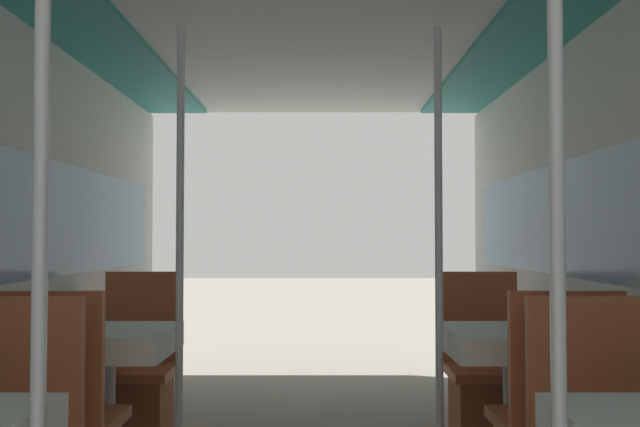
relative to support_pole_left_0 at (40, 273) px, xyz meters
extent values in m
cube|color=#B25633|center=(-0.36, 0.75, -0.38)|extent=(0.44, 0.04, 0.53)
cylinder|color=silver|center=(0.00, 0.00, 0.00)|extent=(0.04, 0.04, 2.25)
cylinder|color=#B7B7BC|center=(-0.36, 1.74, -0.75)|extent=(0.11, 0.11, 0.73)
cube|color=#B2B2B7|center=(-0.36, 1.74, -0.37)|extent=(0.61, 0.61, 0.02)
cube|color=white|center=(-0.36, 1.74, -0.42)|extent=(0.65, 0.65, 0.12)
cube|color=#B25633|center=(-0.36, 1.19, -0.67)|extent=(0.44, 0.44, 0.05)
cube|color=#B25633|center=(-0.36, 0.99, -0.38)|extent=(0.44, 0.04, 0.53)
cube|color=brown|center=(-0.36, 2.29, -0.91)|extent=(0.38, 0.38, 0.43)
cube|color=#B25633|center=(-0.36, 2.29, -0.67)|extent=(0.44, 0.44, 0.05)
cube|color=#B25633|center=(-0.36, 2.50, -0.38)|extent=(0.44, 0.04, 0.53)
cylinder|color=silver|center=(0.00, 1.74, 0.00)|extent=(0.04, 0.04, 2.25)
cube|color=#B25633|center=(1.63, 0.75, -0.38)|extent=(0.44, 0.04, 0.53)
cylinder|color=silver|center=(1.27, 0.00, 0.00)|extent=(0.04, 0.04, 2.25)
cylinder|color=#B7B7BC|center=(1.63, 1.74, -0.75)|extent=(0.11, 0.11, 0.73)
cube|color=#B2B2B7|center=(1.63, 1.74, -0.37)|extent=(0.61, 0.61, 0.02)
cube|color=white|center=(1.63, 1.74, -0.42)|extent=(0.65, 0.65, 0.12)
cube|color=#B25633|center=(1.63, 1.19, -0.67)|extent=(0.44, 0.44, 0.05)
cube|color=#B25633|center=(1.63, 0.99, -0.38)|extent=(0.44, 0.04, 0.53)
cube|color=brown|center=(1.63, 2.29, -0.91)|extent=(0.38, 0.38, 0.43)
cube|color=#B25633|center=(1.63, 2.29, -0.67)|extent=(0.44, 0.44, 0.05)
cube|color=#B25633|center=(1.63, 2.50, -0.38)|extent=(0.44, 0.04, 0.53)
cylinder|color=silver|center=(1.27, 1.74, 0.00)|extent=(0.04, 0.04, 2.25)
camera|label=1|loc=(0.69, -1.75, 0.09)|focal=40.00mm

